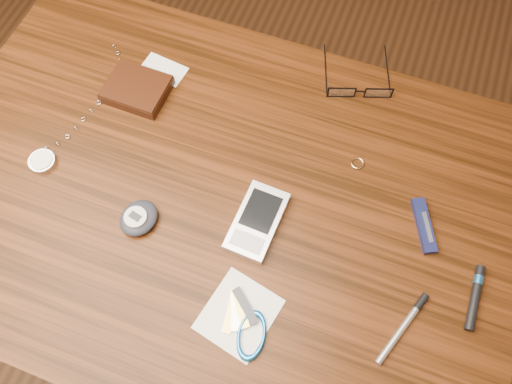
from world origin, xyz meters
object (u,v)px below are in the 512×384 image
(pedometer, at_px, (139,218))
(pocket_knife, at_px, (424,226))
(wallet_and_card, at_px, (137,89))
(pda_phone, at_px, (257,221))
(silver_pen, at_px, (406,323))
(eyeglasses, at_px, (360,90))
(pocket_watch, at_px, (46,157))
(desk, at_px, (219,217))
(notepad_keys, at_px, (245,324))

(pedometer, bearing_deg, pocket_knife, 19.08)
(wallet_and_card, xyz_separation_m, pocket_knife, (0.54, -0.08, -0.01))
(wallet_and_card, xyz_separation_m, pda_phone, (0.29, -0.16, -0.00))
(pedometer, height_order, silver_pen, pedometer)
(eyeglasses, distance_m, pocket_knife, 0.27)
(wallet_and_card, xyz_separation_m, pocket_watch, (-0.09, -0.18, -0.01))
(pocket_watch, distance_m, silver_pen, 0.64)
(pda_phone, distance_m, pocket_knife, 0.27)
(wallet_and_card, relative_size, pedometer, 1.82)
(eyeglasses, relative_size, pocket_knife, 1.66)
(eyeglasses, relative_size, silver_pen, 1.23)
(wallet_and_card, relative_size, silver_pen, 1.12)
(pedometer, relative_size, pocket_knife, 0.83)
(pda_phone, height_order, silver_pen, pda_phone)
(eyeglasses, bearing_deg, wallet_and_card, -159.96)
(desk, distance_m, silver_pen, 0.37)
(desk, height_order, silver_pen, silver_pen)
(desk, height_order, pocket_knife, pocket_knife)
(desk, distance_m, pocket_watch, 0.32)
(pocket_watch, xyz_separation_m, pocket_knife, (0.63, 0.10, -0.00))
(eyeglasses, bearing_deg, desk, -121.12)
(pda_phone, xyz_separation_m, notepad_keys, (0.04, -0.16, -0.00))
(pda_phone, relative_size, notepad_keys, 1.00)
(eyeglasses, distance_m, pedometer, 0.45)
(eyeglasses, distance_m, notepad_keys, 0.46)
(notepad_keys, bearing_deg, pocket_knife, 48.99)
(desk, relative_size, pocket_watch, 3.41)
(desk, distance_m, pedometer, 0.17)
(pocket_watch, distance_m, pedometer, 0.20)
(silver_pen, bearing_deg, wallet_and_card, 156.78)
(pocket_knife, height_order, silver_pen, pocket_knife)
(silver_pen, bearing_deg, eyeglasses, 115.10)
(pocket_knife, bearing_deg, wallet_and_card, 171.87)
(notepad_keys, bearing_deg, silver_pen, 20.97)
(wallet_and_card, xyz_separation_m, silver_pen, (0.55, -0.24, -0.01))
(desk, bearing_deg, pda_phone, -16.50)
(eyeglasses, height_order, pocket_watch, eyeglasses)
(pedometer, height_order, notepad_keys, pedometer)
(wallet_and_card, relative_size, pocket_knife, 1.51)
(desk, xyz_separation_m, wallet_and_card, (-0.21, 0.14, 0.11))
(pda_phone, relative_size, pedometer, 1.66)
(notepad_keys, bearing_deg, pedometer, 156.49)
(wallet_and_card, relative_size, pocket_watch, 0.47)
(pedometer, distance_m, silver_pen, 0.44)
(pocket_watch, relative_size, pocket_knife, 3.19)
(pda_phone, bearing_deg, silver_pen, -15.47)
(desk, height_order, pda_phone, pda_phone)
(wallet_and_card, distance_m, pocket_watch, 0.20)
(pda_phone, distance_m, pedometer, 0.19)
(pda_phone, distance_m, notepad_keys, 0.16)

